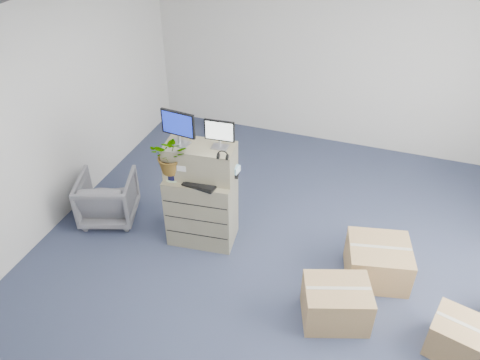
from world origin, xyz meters
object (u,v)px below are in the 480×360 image
(monitor_right, at_px, (220,133))
(office_chair, at_px, (107,196))
(filing_cabinet_lower, at_px, (202,208))
(monitor_left, at_px, (178,126))
(water_bottle, at_px, (208,166))
(keyboard, at_px, (199,185))
(potted_plant, at_px, (172,159))

(monitor_right, distance_m, office_chair, 1.95)
(filing_cabinet_lower, bearing_deg, monitor_left, 171.74)
(monitor_left, xyz_separation_m, monitor_right, (0.46, 0.08, -0.04))
(monitor_right, bearing_deg, water_bottle, 176.47)
(monitor_left, bearing_deg, office_chair, -171.15)
(keyboard, relative_size, potted_plant, 0.75)
(filing_cabinet_lower, bearing_deg, monitor_right, 14.60)
(filing_cabinet_lower, xyz_separation_m, keyboard, (0.06, -0.16, 0.48))
(keyboard, bearing_deg, potted_plant, 178.92)
(filing_cabinet_lower, relative_size, office_chair, 1.32)
(monitor_left, distance_m, potted_plant, 0.40)
(keyboard, bearing_deg, monitor_right, 63.75)
(water_bottle, bearing_deg, potted_plant, -150.78)
(filing_cabinet_lower, relative_size, potted_plant, 1.82)
(monitor_right, height_order, keyboard, monitor_right)
(monitor_right, relative_size, potted_plant, 0.67)
(monitor_left, xyz_separation_m, potted_plant, (-0.05, -0.12, -0.37))
(filing_cabinet_lower, distance_m, potted_plant, 0.79)
(monitor_left, xyz_separation_m, keyboard, (0.29, -0.17, -0.62))
(keyboard, height_order, water_bottle, water_bottle)
(filing_cabinet_lower, relative_size, monitor_left, 2.26)
(monitor_left, xyz_separation_m, water_bottle, (0.30, 0.08, -0.52))
(filing_cabinet_lower, distance_m, monitor_right, 1.09)
(keyboard, xyz_separation_m, office_chair, (-1.39, 0.12, -0.59))
(monitor_left, relative_size, monitor_right, 1.20)
(monitor_left, height_order, office_chair, monitor_left)
(filing_cabinet_lower, distance_m, monitor_left, 1.12)
(potted_plant, bearing_deg, water_bottle, 29.22)
(water_bottle, bearing_deg, monitor_left, -165.55)
(potted_plant, distance_m, office_chair, 1.34)
(potted_plant, bearing_deg, monitor_left, 65.64)
(water_bottle, relative_size, office_chair, 0.32)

